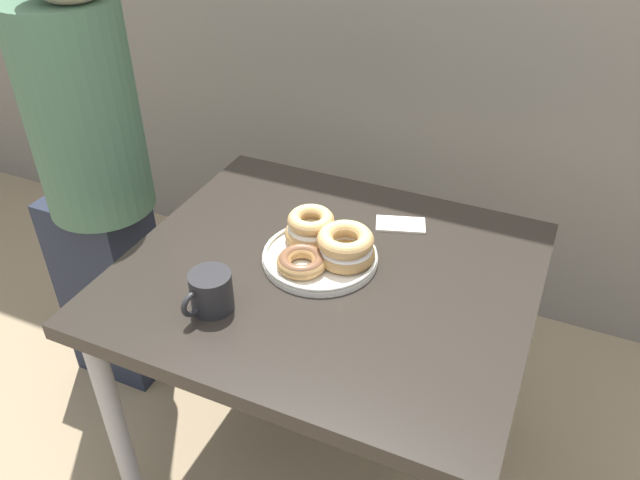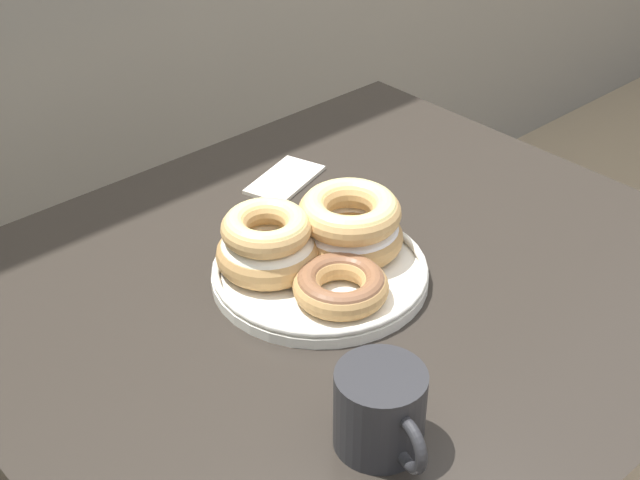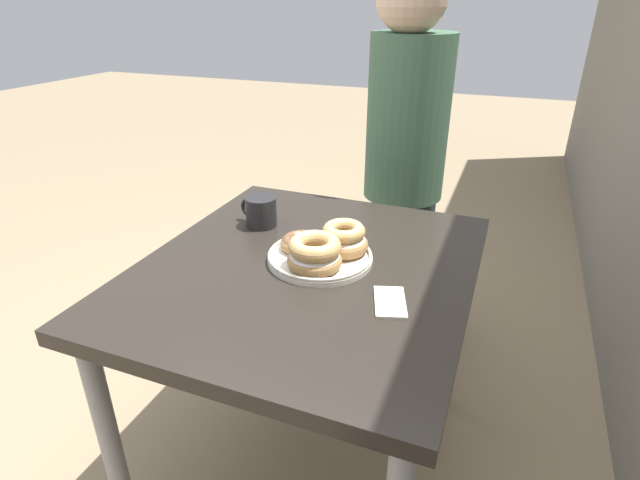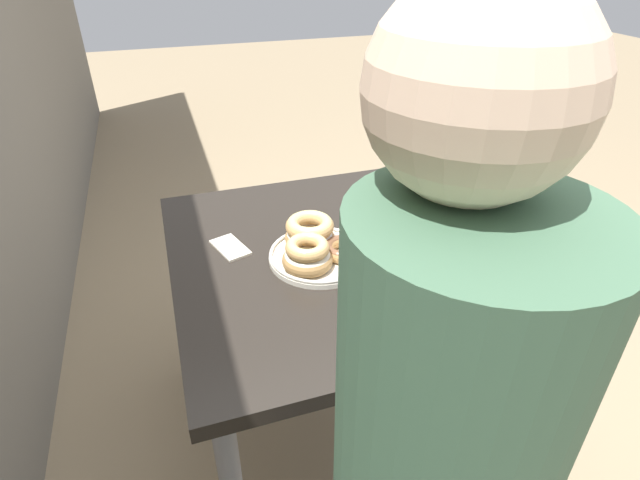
{
  "view_description": "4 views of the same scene",
  "coord_description": "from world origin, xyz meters",
  "px_view_note": "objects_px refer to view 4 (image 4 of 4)",
  "views": [
    {
      "loc": [
        0.45,
        -0.86,
        1.62
      ],
      "look_at": [
        -0.03,
        0.22,
        0.78
      ],
      "focal_mm": 35.0,
      "sensor_mm": 36.0,
      "label": 1
    },
    {
      "loc": [
        -0.64,
        -0.46,
        1.38
      ],
      "look_at": [
        -0.03,
        0.22,
        0.78
      ],
      "focal_mm": 50.0,
      "sensor_mm": 36.0,
      "label": 2
    },
    {
      "loc": [
        1.04,
        0.64,
        1.34
      ],
      "look_at": [
        -0.03,
        0.22,
        0.78
      ],
      "focal_mm": 28.0,
      "sensor_mm": 36.0,
      "label": 3
    },
    {
      "loc": [
        -1.09,
        0.57,
        1.47
      ],
      "look_at": [
        -0.03,
        0.22,
        0.78
      ],
      "focal_mm": 28.0,
      "sensor_mm": 36.0,
      "label": 4
    }
  ],
  "objects_px": {
    "dining_table": "(325,276)",
    "coffee_mug": "(430,257)",
    "donut_plate": "(316,246)",
    "napkin": "(230,247)"
  },
  "relations": [
    {
      "from": "dining_table",
      "to": "napkin",
      "type": "height_order",
      "value": "napkin"
    },
    {
      "from": "coffee_mug",
      "to": "dining_table",
      "type": "bearing_deg",
      "value": 52.29
    },
    {
      "from": "dining_table",
      "to": "donut_plate",
      "type": "distance_m",
      "value": 0.13
    },
    {
      "from": "dining_table",
      "to": "coffee_mug",
      "type": "xyz_separation_m",
      "value": [
        -0.17,
        -0.22,
        0.13
      ]
    },
    {
      "from": "dining_table",
      "to": "napkin",
      "type": "distance_m",
      "value": 0.28
    },
    {
      "from": "dining_table",
      "to": "donut_plate",
      "type": "height_order",
      "value": "donut_plate"
    },
    {
      "from": "dining_table",
      "to": "donut_plate",
      "type": "bearing_deg",
      "value": 123.65
    },
    {
      "from": "donut_plate",
      "to": "napkin",
      "type": "xyz_separation_m",
      "value": [
        0.12,
        0.21,
        -0.04
      ]
    },
    {
      "from": "dining_table",
      "to": "coffee_mug",
      "type": "relative_size",
      "value": 7.45
    },
    {
      "from": "dining_table",
      "to": "napkin",
      "type": "xyz_separation_m",
      "value": [
        0.1,
        0.25,
        0.09
      ]
    }
  ]
}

